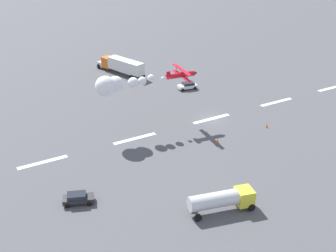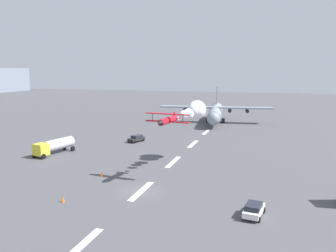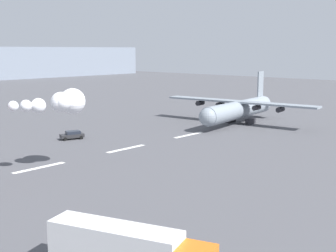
{
  "view_description": "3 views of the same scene",
  "coord_description": "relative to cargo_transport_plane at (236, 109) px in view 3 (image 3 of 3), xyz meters",
  "views": [
    {
      "loc": [
        45.59,
        63.17,
        36.79
      ],
      "look_at": [
        11.41,
        3.31,
        2.69
      ],
      "focal_mm": 48.28,
      "sensor_mm": 36.0,
      "label": 1
    },
    {
      "loc": [
        -43.46,
        -16.87,
        16.56
      ],
      "look_at": [
        5.71,
        -2.13,
        8.32
      ],
      "focal_mm": 37.65,
      "sensor_mm": 36.0,
      "label": 2
    },
    {
      "loc": [
        -15.91,
        -53.37,
        16.12
      ],
      "look_at": [
        42.66,
        0.0,
        2.5
      ],
      "focal_mm": 47.58,
      "sensor_mm": 36.0,
      "label": 3
    }
  ],
  "objects": [
    {
      "name": "runway_stripe_5",
      "position": [
        -48.86,
        -0.22,
        -3.3
      ],
      "size": [
        8.0,
        0.9,
        0.01
      ],
      "primitive_type": "cube",
      "color": "white",
      "rests_on": "ground"
    },
    {
      "name": "runway_stripe_6",
      "position": [
        -32.67,
        -0.22,
        -3.3
      ],
      "size": [
        8.0,
        0.9,
        0.01
      ],
      "primitive_type": "cube",
      "color": "white",
      "rests_on": "ground"
    },
    {
      "name": "runway_stripe_7",
      "position": [
        -16.48,
        -0.22,
        -3.3
      ],
      "size": [
        8.0,
        0.9,
        0.01
      ],
      "primitive_type": "cube",
      "color": "white",
      "rests_on": "ground"
    },
    {
      "name": "cargo_transport_plane",
      "position": [
        0.0,
        0.0,
        0.0
      ],
      "size": [
        28.37,
        35.28,
        11.05
      ],
      "color": "gray",
      "rests_on": "ground"
    },
    {
      "name": "stunt_biplane_red",
      "position": [
        -47.88,
        -3.61,
        5.94
      ],
      "size": [
        19.02,
        6.94,
        3.48
      ],
      "color": "red"
    },
    {
      "name": "semi_truck_orange",
      "position": [
        -60.81,
        -31.85,
        -1.19
      ],
      "size": [
        7.18,
        14.11,
        3.7
      ],
      "color": "silver",
      "rests_on": "ground"
    },
    {
      "name": "airport_staff_sedan",
      "position": [
        -33.89,
        12.91,
        -2.5
      ],
      "size": [
        4.55,
        3.16,
        1.52
      ],
      "color": "#262628",
      "rests_on": "ground"
    }
  ]
}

